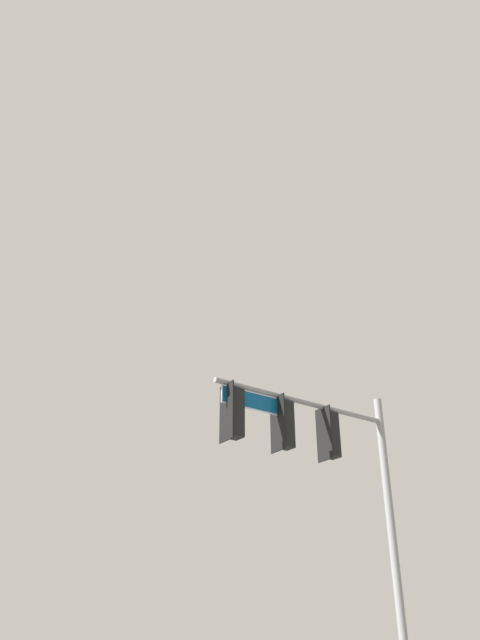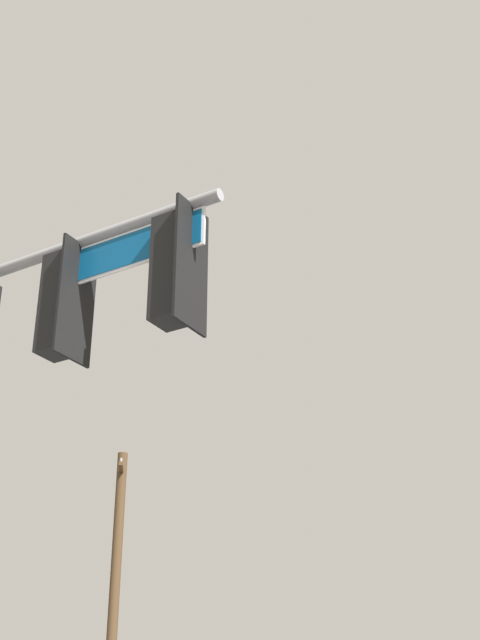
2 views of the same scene
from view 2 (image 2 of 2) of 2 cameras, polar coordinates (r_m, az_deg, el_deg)
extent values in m
cylinder|color=gray|center=(9.90, -13.74, 3.56)|extent=(5.04, 0.41, 0.13)
cube|color=black|center=(9.07, -10.44, 1.27)|extent=(0.06, 0.52, 1.30)
cube|color=black|center=(9.19, -11.33, 0.98)|extent=(0.38, 0.34, 1.10)
cylinder|color=black|center=(9.48, -11.01, 4.26)|extent=(0.04, 0.04, 0.12)
cylinder|color=#340503|center=(9.46, -12.07, 2.47)|extent=(0.04, 0.22, 0.22)
cylinder|color=#392D05|center=(9.31, -12.26, 0.69)|extent=(0.04, 0.22, 0.22)
cylinder|color=green|center=(9.17, -12.45, -1.15)|extent=(0.04, 0.22, 0.22)
cube|color=black|center=(8.31, -3.15, 3.57)|extent=(0.06, 0.52, 1.30)
cube|color=black|center=(8.40, -4.22, 3.24)|extent=(0.38, 0.34, 1.10)
cylinder|color=black|center=(8.72, -4.09, 6.73)|extent=(0.04, 0.04, 0.12)
cylinder|color=#340503|center=(8.67, -5.24, 4.79)|extent=(0.04, 0.22, 0.22)
cylinder|color=#392D05|center=(8.51, -5.33, 2.89)|extent=(0.04, 0.22, 0.22)
cylinder|color=green|center=(8.35, -5.42, 0.91)|extent=(0.04, 0.22, 0.22)
cube|color=#0A4C7F|center=(8.88, -7.00, 4.52)|extent=(1.69, 0.14, 0.36)
cube|color=white|center=(8.88, -7.00, 4.52)|extent=(1.75, 0.12, 0.42)
cylinder|color=#47331E|center=(27.50, -8.16, -18.77)|extent=(0.31, 0.31, 10.35)
cube|color=#47331E|center=(28.44, -7.58, -9.61)|extent=(1.08, 1.60, 0.12)
cylinder|color=gray|center=(27.74, -7.63, -8.92)|extent=(0.08, 0.08, 0.16)
cylinder|color=gray|center=(29.22, -7.50, -9.82)|extent=(0.08, 0.08, 0.16)
camera|label=1|loc=(16.93, 44.43, -20.88)|focal=35.00mm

